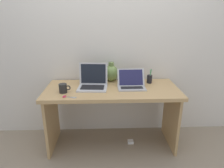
# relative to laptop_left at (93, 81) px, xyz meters

# --- Properties ---
(ground_plane) EXTENTS (6.00, 6.00, 0.00)m
(ground_plane) POSITION_rel_laptop_left_xyz_m (0.22, -0.05, -0.81)
(ground_plane) COLOR gray
(back_wall) EXTENTS (4.40, 0.04, 2.40)m
(back_wall) POSITION_rel_laptop_left_xyz_m (0.22, 0.32, 0.39)
(back_wall) COLOR silver
(back_wall) RESTS_ON ground
(desk) EXTENTS (1.52, 0.65, 0.74)m
(desk) POSITION_rel_laptop_left_xyz_m (0.22, -0.05, -0.23)
(desk) COLOR tan
(desk) RESTS_ON ground
(laptop_left) EXTENTS (0.35, 0.28, 0.27)m
(laptop_left) POSITION_rel_laptop_left_xyz_m (0.00, 0.00, 0.00)
(laptop_left) COLOR silver
(laptop_left) RESTS_ON desk
(laptop_right) EXTENTS (0.31, 0.23, 0.20)m
(laptop_right) POSITION_rel_laptop_left_xyz_m (0.44, -0.03, -0.02)
(laptop_right) COLOR #B2B2B7
(laptop_right) RESTS_ON desk
(green_vase) EXTENTS (0.18, 0.18, 0.24)m
(green_vase) POSITION_rel_laptop_left_xyz_m (0.22, 0.22, 0.03)
(green_vase) COLOR #75934C
(green_vase) RESTS_ON desk
(coffee_mug) EXTENTS (0.12, 0.09, 0.10)m
(coffee_mug) POSITION_rel_laptop_left_xyz_m (-0.31, -0.16, -0.02)
(coffee_mug) COLOR black
(coffee_mug) RESTS_ON desk
(pen_cup) EXTENTS (0.06, 0.06, 0.18)m
(pen_cup) POSITION_rel_laptop_left_xyz_m (0.68, 0.12, -0.02)
(pen_cup) COLOR black
(pen_cup) RESTS_ON desk
(scissors) EXTENTS (0.15, 0.08, 0.01)m
(scissors) POSITION_rel_laptop_left_xyz_m (-0.25, -0.29, -0.07)
(scissors) COLOR #B7B7BC
(scissors) RESTS_ON desk
(power_brick) EXTENTS (0.07, 0.07, 0.03)m
(power_brick) POSITION_rel_laptop_left_xyz_m (0.45, -0.05, -0.80)
(power_brick) COLOR white
(power_brick) RESTS_ON ground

